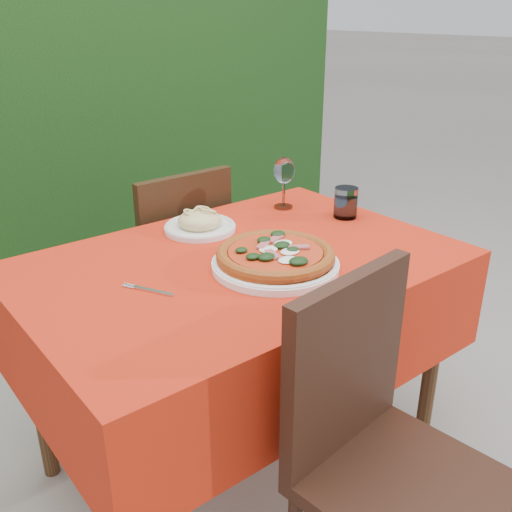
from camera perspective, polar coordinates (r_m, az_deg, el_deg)
ground at (r=2.09m, az=-1.36°, el=-19.38°), size 60.00×60.00×0.00m
hedge at (r=2.97m, az=-20.48°, el=12.28°), size 3.20×0.55×1.78m
dining_table at (r=1.74m, az=-1.55°, el=-4.83°), size 1.26×0.86×0.75m
chair_near at (r=1.40m, az=11.98°, el=-17.56°), size 0.45×0.45×0.90m
chair_far at (r=2.28m, az=-8.08°, el=-0.51°), size 0.40×0.40×0.87m
pizza_plate at (r=1.60m, az=1.95°, el=-0.20°), size 0.36×0.36×0.07m
pasta_plate at (r=1.89m, az=-5.64°, el=3.25°), size 0.24×0.24×0.07m
water_glass at (r=2.02m, az=8.96°, el=5.15°), size 0.08×0.08×0.11m
wine_glass at (r=2.07m, az=2.82°, el=8.32°), size 0.08×0.08×0.19m
fork at (r=1.50m, az=-10.23°, el=-3.45°), size 0.10×0.16×0.00m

